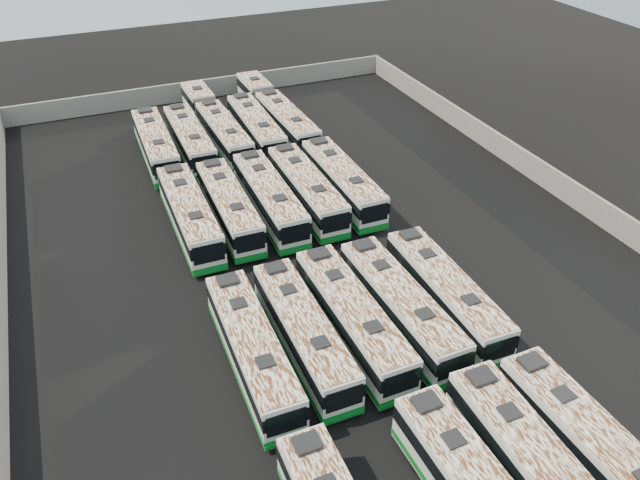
{
  "coord_description": "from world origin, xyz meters",
  "views": [
    {
      "loc": [
        -15.3,
        -33.85,
        27.46
      ],
      "look_at": [
        -0.42,
        1.2,
        1.6
      ],
      "focal_mm": 35.0,
      "sensor_mm": 36.0,
      "label": 1
    }
  ],
  "objects": [
    {
      "name": "bus_back_far_left",
      "position": [
        -8.57,
        21.81,
        1.76
      ],
      "size": [
        2.82,
        12.23,
        3.43
      ],
      "rotation": [
        0.0,
        0.0,
        -0.02
      ],
      "color": "silver",
      "rests_on": "ground"
    },
    {
      "name": "bus_midback_far_right",
      "position": [
        4.68,
        8.35,
        1.77
      ],
      "size": [
        2.68,
        12.32,
        3.47
      ],
      "rotation": [
        0.0,
        0.0,
        -0.01
      ],
      "color": "silver",
      "rests_on": "ground"
    },
    {
      "name": "bus_back_far_right",
      "position": [
        4.61,
        24.99,
        1.73
      ],
      "size": [
        2.86,
        18.69,
        3.38
      ],
      "rotation": [
        0.0,
        0.0,
        0.02
      ],
      "color": "silver",
      "rests_on": "ground"
    },
    {
      "name": "bus_back_center",
      "position": [
        -1.98,
        24.84,
        1.7
      ],
      "size": [
        2.83,
        18.37,
        3.32
      ],
      "rotation": [
        0.0,
        0.0,
        0.02
      ],
      "color": "silver",
      "rests_on": "ground"
    },
    {
      "name": "bus_midfront_left",
      "position": [
        -5.28,
        -7.74,
        1.7
      ],
      "size": [
        2.55,
        11.84,
        3.33
      ],
      "rotation": [
        0.0,
        0.0,
        -0.0
      ],
      "color": "silver",
      "rests_on": "ground"
    },
    {
      "name": "perimeter_wall",
      "position": [
        0.0,
        0.0,
        1.1
      ],
      "size": [
        45.2,
        73.2,
        2.2
      ],
      "color": "slate",
      "rests_on": "ground"
    },
    {
      "name": "bus_midfront_far_right",
      "position": [
        4.64,
        -7.86,
        1.72
      ],
      "size": [
        2.75,
        12.01,
        3.37
      ],
      "rotation": [
        0.0,
        0.0,
        -0.02
      ],
      "color": "silver",
      "rests_on": "ground"
    },
    {
      "name": "bus_front_far_right",
      "position": [
        4.65,
        -21.3,
        1.75
      ],
      "size": [
        2.82,
        12.17,
        3.42
      ],
      "rotation": [
        0.0,
        0.0,
        0.02
      ],
      "color": "silver",
      "rests_on": "ground"
    },
    {
      "name": "bus_midback_left",
      "position": [
        -5.32,
        8.22,
        1.72
      ],
      "size": [
        2.74,
        11.99,
        3.37
      ],
      "rotation": [
        0.0,
        0.0,
        -0.02
      ],
      "color": "silver",
      "rests_on": "ground"
    },
    {
      "name": "bus_midback_center",
      "position": [
        -1.94,
        8.12,
        1.78
      ],
      "size": [
        2.79,
        12.37,
        3.48
      ],
      "rotation": [
        0.0,
        0.0,
        -0.01
      ],
      "color": "silver",
      "rests_on": "ground"
    },
    {
      "name": "bus_back_left",
      "position": [
        -5.33,
        21.71,
        1.73
      ],
      "size": [
        2.61,
        12.01,
        3.38
      ],
      "rotation": [
        0.0,
        0.0,
        -0.01
      ],
      "color": "silver",
      "rests_on": "ground"
    },
    {
      "name": "bus_midback_far_left",
      "position": [
        -8.53,
        8.15,
        1.78
      ],
      "size": [
        2.71,
        12.37,
        3.48
      ],
      "rotation": [
        0.0,
        0.0,
        -0.01
      ],
      "color": "silver",
      "rests_on": "ground"
    },
    {
      "name": "bus_midfront_center",
      "position": [
        -2.06,
        -7.76,
        1.77
      ],
      "size": [
        2.71,
        12.31,
        3.46
      ],
      "rotation": [
        0.0,
        0.0,
        0.01
      ],
      "color": "silver",
      "rests_on": "ground"
    },
    {
      "name": "bus_front_right",
      "position": [
        1.25,
        -21.27,
        1.78
      ],
      "size": [
        2.85,
        12.42,
        3.49
      ],
      "rotation": [
        0.0,
        0.0,
        -0.02
      ],
      "color": "silver",
      "rests_on": "ground"
    },
    {
      "name": "bus_midfront_far_left",
      "position": [
        -8.58,
        -7.93,
        1.73
      ],
      "size": [
        2.74,
        12.06,
        3.39
      ],
      "rotation": [
        0.0,
        0.0,
        -0.02
      ],
      "color": "silver",
      "rests_on": "ground"
    },
    {
      "name": "ground",
      "position": [
        0.0,
        0.0,
        0.0
      ],
      "size": [
        140.0,
        140.0,
        0.0
      ],
      "primitive_type": "plane",
      "color": "black",
      "rests_on": "ground"
    },
    {
      "name": "bus_midback_right",
      "position": [
        1.37,
        8.28,
        1.77
      ],
      "size": [
        2.68,
        12.29,
        3.46
      ],
      "rotation": [
        0.0,
        0.0,
        -0.01
      ],
      "color": "silver",
      "rests_on": "ground"
    },
    {
      "name": "bus_back_right",
      "position": [
        1.37,
        21.7,
        1.77
      ],
      "size": [
        2.87,
        12.33,
        3.46
      ],
      "rotation": [
        0.0,
        0.0,
        -0.02
      ],
      "color": "silver",
      "rests_on": "ground"
    },
    {
      "name": "bus_midfront_right",
      "position": [
        1.25,
        -7.92,
        1.75
      ],
      "size": [
        2.85,
        12.23,
        3.43
      ],
      "rotation": [
        0.0,
        0.0,
        0.02
      ],
      "color": "silver",
      "rests_on": "ground"
    }
  ]
}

